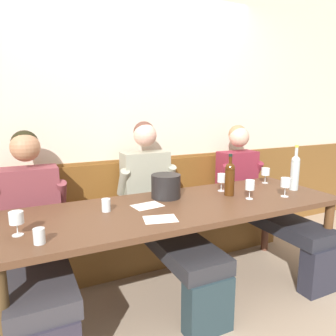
# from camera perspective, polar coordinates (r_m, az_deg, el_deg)

# --- Properties ---
(ground_plane) EXTENTS (6.80, 6.80, 0.02)m
(ground_plane) POSITION_cam_1_polar(r_m,az_deg,el_deg) (2.53, 3.94, -24.29)
(ground_plane) COLOR tan
(ground_plane) RESTS_ON ground
(room_wall_back) EXTENTS (6.80, 0.08, 2.80)m
(room_wall_back) POSITION_cam_1_polar(r_m,az_deg,el_deg) (3.05, -6.02, 10.05)
(room_wall_back) COLOR beige
(room_wall_back) RESTS_ON ground
(wood_wainscot_panel) EXTENTS (6.80, 0.03, 0.96)m
(wood_wainscot_panel) POSITION_cam_1_polar(r_m,az_deg,el_deg) (3.16, -5.34, -6.88)
(wood_wainscot_panel) COLOR brown
(wood_wainscot_panel) RESTS_ON ground
(wall_bench) EXTENTS (2.79, 0.42, 0.94)m
(wall_bench) POSITION_cam_1_polar(r_m,az_deg,el_deg) (3.04, -3.85, -11.59)
(wall_bench) COLOR brown
(wall_bench) RESTS_ON ground
(dining_table) EXTENTS (2.49, 0.83, 0.75)m
(dining_table) POSITION_cam_1_polar(r_m,az_deg,el_deg) (2.33, 2.26, -8.40)
(dining_table) COLOR #533522
(dining_table) RESTS_ON ground
(person_center_left_seat) EXTENTS (0.54, 1.26, 1.28)m
(person_center_left_seat) POSITION_cam_1_polar(r_m,az_deg,el_deg) (2.41, -23.34, -9.91)
(person_center_left_seat) COLOR #2E2A38
(person_center_left_seat) RESTS_ON ground
(person_center_right_seat) EXTENTS (0.53, 1.25, 1.33)m
(person_center_right_seat) POSITION_cam_1_polar(r_m,az_deg,el_deg) (2.60, -1.29, -7.22)
(person_center_right_seat) COLOR #24363D
(person_center_right_seat) RESTS_ON ground
(person_left_seat) EXTENTS (0.51, 1.25, 1.27)m
(person_left_seat) POSITION_cam_1_polar(r_m,az_deg,el_deg) (3.16, 16.19, -4.65)
(person_left_seat) COLOR #252632
(person_left_seat) RESTS_ON ground
(ice_bucket) EXTENTS (0.23, 0.23, 0.18)m
(ice_bucket) POSITION_cam_1_polar(r_m,az_deg,el_deg) (2.46, -0.38, -3.32)
(ice_bucket) COLOR black
(ice_bucket) RESTS_ON dining_table
(wine_bottle_amber_mid) EXTENTS (0.08, 0.08, 0.34)m
(wine_bottle_amber_mid) POSITION_cam_1_polar(r_m,az_deg,el_deg) (2.56, 11.19, -1.76)
(wine_bottle_amber_mid) COLOR #44230B
(wine_bottle_amber_mid) RESTS_ON dining_table
(wine_bottle_green_tall) EXTENTS (0.07, 0.07, 0.39)m
(wine_bottle_green_tall) POSITION_cam_1_polar(r_m,az_deg,el_deg) (2.88, 22.11, -0.57)
(wine_bottle_green_tall) COLOR #B0BFC0
(wine_bottle_green_tall) RESTS_ON dining_table
(wine_glass_by_bottle) EXTENTS (0.07, 0.07, 0.15)m
(wine_glass_by_bottle) POSITION_cam_1_polar(r_m,az_deg,el_deg) (2.50, 14.69, -3.17)
(wine_glass_by_bottle) COLOR silver
(wine_glass_by_bottle) RESTS_ON dining_table
(wine_glass_mid_right) EXTENTS (0.08, 0.08, 0.15)m
(wine_glass_mid_right) POSITION_cam_1_polar(r_m,az_deg,el_deg) (2.64, 20.63, -2.56)
(wine_glass_mid_right) COLOR silver
(wine_glass_mid_right) RESTS_ON dining_table
(wine_glass_center_front) EXTENTS (0.08, 0.08, 0.14)m
(wine_glass_center_front) POSITION_cam_1_polar(r_m,az_deg,el_deg) (3.06, 17.34, -0.77)
(wine_glass_center_front) COLOR silver
(wine_glass_center_front) RESTS_ON dining_table
(wine_glass_center_rear) EXTENTS (0.07, 0.07, 0.15)m
(wine_glass_center_rear) POSITION_cam_1_polar(r_m,az_deg,el_deg) (2.68, 9.72, -1.97)
(wine_glass_center_rear) COLOR silver
(wine_glass_center_rear) RESTS_ON dining_table
(wine_glass_mid_left) EXTENTS (0.08, 0.08, 0.14)m
(wine_glass_mid_left) POSITION_cam_1_polar(r_m,az_deg,el_deg) (1.94, -25.90, -8.34)
(wine_glass_mid_left) COLOR silver
(wine_glass_mid_left) RESTS_ON dining_table
(water_tumbler_center) EXTENTS (0.06, 0.06, 0.08)m
(water_tumbler_center) POSITION_cam_1_polar(r_m,az_deg,el_deg) (1.80, -22.42, -11.39)
(water_tumbler_center) COLOR silver
(water_tumbler_center) RESTS_ON dining_table
(water_tumbler_left) EXTENTS (0.06, 0.06, 0.09)m
(water_tumbler_left) POSITION_cam_1_polar(r_m,az_deg,el_deg) (2.19, -11.21, -6.65)
(water_tumbler_left) COLOR silver
(water_tumbler_left) RESTS_ON dining_table
(tasting_sheet_left_guest) EXTENTS (0.23, 0.18, 0.00)m
(tasting_sheet_left_guest) POSITION_cam_1_polar(r_m,az_deg,el_deg) (2.28, -3.76, -6.87)
(tasting_sheet_left_guest) COLOR white
(tasting_sheet_left_guest) RESTS_ON dining_table
(tasting_sheet_right_guest) EXTENTS (0.24, 0.20, 0.00)m
(tasting_sheet_right_guest) POSITION_cam_1_polar(r_m,az_deg,el_deg) (2.02, -1.41, -9.27)
(tasting_sheet_right_guest) COLOR white
(tasting_sheet_right_guest) RESTS_ON dining_table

